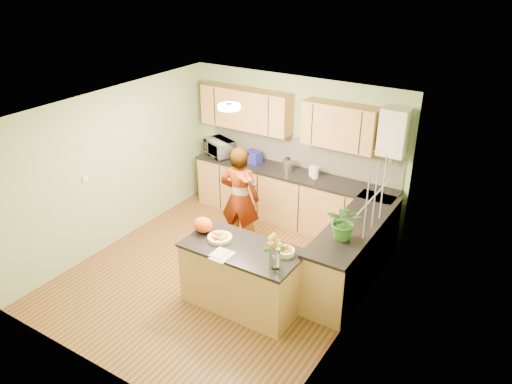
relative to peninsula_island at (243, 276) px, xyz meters
The scene contains 28 objects.
floor 0.90m from the peninsula_island, 147.46° to the left, with size 4.50×4.50×0.00m, color #553118.
ceiling 2.20m from the peninsula_island, 147.46° to the left, with size 4.00×4.50×0.02m, color silver.
wall_back 2.86m from the peninsula_island, 103.85° to the left, with size 4.00×0.02×2.50m, color #92AD7C.
wall_front 2.10m from the peninsula_island, 109.78° to the right, with size 4.00×0.02×2.50m, color #92AD7C.
wall_left 2.81m from the peninsula_island, behind, with size 0.02×4.50×2.50m, color #92AD7C.
wall_right 1.62m from the peninsula_island, 17.38° to the left, with size 0.02×4.50×2.50m, color #92AD7C.
back_counter 2.43m from the peninsula_island, 103.26° to the left, with size 3.64×0.62×0.94m.
right_counter 1.64m from the peninsula_island, 50.65° to the left, with size 0.62×2.24×0.94m.
splashback 2.82m from the peninsula_island, 101.88° to the left, with size 3.60×0.02×0.52m, color beige.
upper_cabinets 2.99m from the peninsula_island, 108.45° to the left, with size 3.20×0.34×0.70m.
boiler 3.08m from the peninsula_island, 67.46° to the left, with size 0.40×0.30×0.86m.
window_right 2.01m from the peninsula_island, 37.39° to the left, with size 0.01×1.30×1.05m.
light_switch 2.78m from the peninsula_island, behind, with size 0.02×0.09×0.09m, color white.
ceiling_lamp 2.24m from the peninsula_island, 132.44° to the left, with size 0.30×0.30×0.07m.
peninsula_island is the anchor object (origin of this frame).
fruit_dish 0.60m from the peninsula_island, behind, with size 0.32×0.32×0.11m.
orange_bowl 0.76m from the peninsula_island, 15.26° to the left, with size 0.23×0.23×0.13m.
flower_vase 0.99m from the peninsula_island, 16.70° to the right, with size 0.27×0.27×0.49m.
orange_bag 0.86m from the peninsula_island, behind, with size 0.27×0.23×0.21m, color #EC4D13.
papers 0.55m from the peninsula_island, 108.48° to the right, with size 0.22×0.30×0.01m, color silver.
violinist 1.52m from the peninsula_island, 124.80° to the left, with size 0.63×0.41×1.72m, color #E9A68F.
violin 1.49m from the peninsula_island, 122.91° to the left, with size 0.64×0.25×0.13m, color #490F04, non-canonical shape.
microwave 3.18m from the peninsula_island, 131.14° to the left, with size 0.54×0.37×0.30m, color white.
blue_box 2.79m from the peninsula_island, 119.23° to the left, with size 0.27×0.20×0.21m, color navy.
kettle 2.51m from the peninsula_island, 105.00° to the left, with size 0.16×0.16×0.31m.
jar_cream 2.50m from the peninsula_island, 94.85° to the left, with size 0.11×0.11×0.17m, color beige.
jar_white 2.44m from the peninsula_island, 92.94° to the left, with size 0.12×0.12×0.19m, color white.
potted_plant 1.52m from the peninsula_island, 38.02° to the left, with size 0.45×0.39×0.50m, color #2F6A23.
Camera 1 is at (3.69, -4.93, 4.31)m, focal length 35.00 mm.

